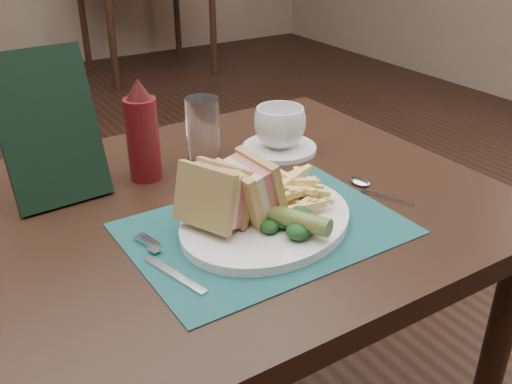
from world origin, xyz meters
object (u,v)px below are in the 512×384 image
Objects in this scene: table_main at (231,361)px; saucer at (279,148)px; table_bg_right at (147,23)px; coffee_cup at (280,127)px; plate at (266,221)px; placemat at (265,228)px; sandwich_half_b at (239,191)px; sandwich_half_a at (205,201)px; drinking_glass at (203,131)px; check_presenter at (49,128)px; ketchup_bottle at (142,130)px.

saucer is at bearing 31.93° from table_main.
coffee_cup reaches higher than table_bg_right.
plate is at bearing -87.56° from table_main.
coffee_cup reaches higher than placemat.
sandwich_half_b is (-0.04, -0.11, 0.44)m from table_main.
drinking_glass reaches higher than sandwich_half_a.
table_main is at bearing 89.22° from placemat.
table_main is at bearing 71.40° from plate.
drinking_glass is 0.28m from check_presenter.
table_bg_right is at bearing 70.68° from placemat.
table_main is at bearing 68.40° from sandwich_half_b.
placemat is 0.28m from drinking_glass.
sandwich_half_b is 0.33m from saucer.
placemat is 4.00× the size of coffee_cup.
table_bg_right is at bearing 62.38° from check_presenter.
placemat is at bearing -109.32° from table_bg_right.
sandwich_half_a is 0.77× the size of drinking_glass.
drinking_glass is (-0.16, 0.03, 0.01)m from coffee_cup.
ketchup_bottle is at bearing 174.80° from saucer.
saucer is at bearing 13.67° from sandwich_half_a.
saucer is at bearing -9.63° from drinking_glass.
table_bg_right is at bearing 67.07° from sandwich_half_b.
plate is at bearing -128.15° from coffee_cup.
coffee_cup is at bearing -5.20° from ketchup_bottle.
plate is at bearing -51.47° from check_presenter.
table_main is 0.44m from saucer.
coffee_cup is 0.79× the size of drinking_glass.
plate is (-1.23, -3.51, 0.38)m from table_bg_right.
drinking_glass is at bearing 0.71° from ketchup_bottle.
sandwich_half_a is at bearing 177.22° from sandwich_half_b.
table_main is 3.51× the size of check_presenter.
ketchup_bottle is at bearing 98.18° from sandwich_half_b.
saucer reaches higher than placemat.
table_bg_right is at bearing 44.63° from sandwich_half_a.
check_presenter reaches higher than table_bg_right.
saucer is at bearing -7.79° from check_presenter.
table_main is at bearing -148.07° from saucer.
table_main is at bearing -103.35° from drinking_glass.
coffee_cup is at bearing -9.63° from drinking_glass.
table_main is 0.50m from ketchup_bottle.
check_presenter is (-0.27, 0.01, 0.06)m from drinking_glass.
sandwich_half_b reaches higher than coffee_cup.
sandwich_half_a reaches higher than sandwich_half_b.
table_bg_right is 4.84× the size of ketchup_bottle.
sandwich_half_a is at bearing 151.60° from plate.
plate reaches higher than table_bg_right.
placemat is 1.38× the size of plate.
saucer is (0.23, 0.23, -0.06)m from sandwich_half_b.
table_main is 9.21× the size of sandwich_half_b.
ketchup_bottle is (-0.05, 0.25, 0.03)m from sandwich_half_b.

